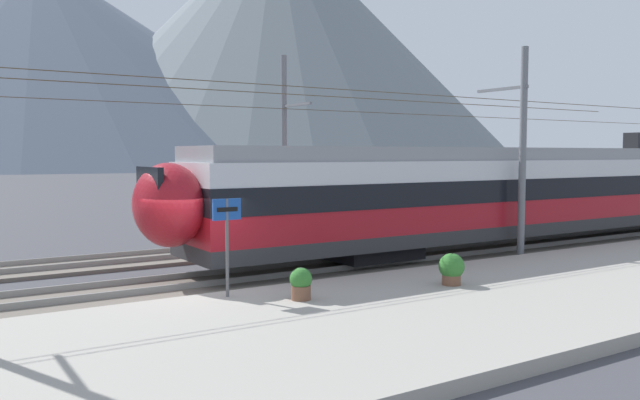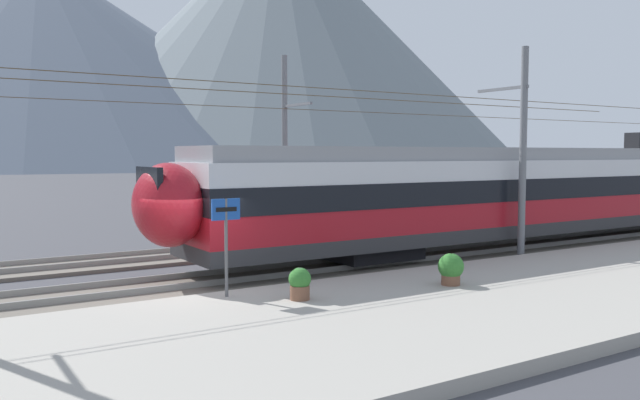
% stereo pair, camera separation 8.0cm
% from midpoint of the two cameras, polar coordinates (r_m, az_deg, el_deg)
% --- Properties ---
extents(ground_plane, '(400.00, 400.00, 0.00)m').
position_cam_midpoint_polar(ground_plane, '(16.61, -10.57, -8.62)').
color(ground_plane, '#424247').
extents(platform_slab, '(120.00, 7.57, 0.29)m').
position_cam_midpoint_polar(platform_slab, '(12.73, -3.01, -11.85)').
color(platform_slab, '#A39E93').
rests_on(platform_slab, ground).
extents(track_near, '(120.00, 3.00, 0.28)m').
position_cam_midpoint_polar(track_near, '(18.06, -12.49, -7.40)').
color(track_near, '#6B6359').
rests_on(track_near, ground).
extents(track_far, '(120.00, 3.00, 0.28)m').
position_cam_midpoint_polar(track_far, '(22.62, -16.73, -5.15)').
color(track_far, '#6B6359').
rests_on(track_far, ground).
extents(train_near_platform, '(33.37, 3.02, 4.27)m').
position_cam_midpoint_polar(train_near_platform, '(27.38, 19.98, 0.92)').
color(train_near_platform, '#2D2D30').
rests_on(train_near_platform, track_near).
extents(train_far_track, '(31.75, 3.03, 4.27)m').
position_cam_midpoint_polar(train_far_track, '(41.55, 26.30, 1.75)').
color(train_far_track, '#2D2D30').
rests_on(train_far_track, track_far).
extents(catenary_mast_mid, '(49.01, 2.21, 7.19)m').
position_cam_midpoint_polar(catenary_mast_mid, '(22.92, 17.01, 4.39)').
color(catenary_mast_mid, slate).
rests_on(catenary_mast_mid, ground).
extents(catenary_mast_far_side, '(49.01, 2.25, 7.66)m').
position_cam_midpoint_polar(catenary_mast_far_side, '(26.76, -3.10, 4.87)').
color(catenary_mast_far_side, slate).
rests_on(catenary_mast_far_side, ground).
extents(platform_sign, '(0.70, 0.08, 2.31)m').
position_cam_midpoint_polar(platform_sign, '(15.24, -8.34, -2.19)').
color(platform_sign, '#59595B').
rests_on(platform_sign, platform_slab).
extents(potted_plant_platform_edge, '(0.52, 0.52, 0.74)m').
position_cam_midpoint_polar(potted_plant_platform_edge, '(14.97, -1.85, -7.26)').
color(potted_plant_platform_edge, brown).
rests_on(potted_plant_platform_edge, platform_slab).
extents(potted_plant_by_shelter, '(0.66, 0.66, 0.81)m').
position_cam_midpoint_polar(potted_plant_by_shelter, '(16.94, 11.37, -5.85)').
color(potted_plant_by_shelter, brown).
rests_on(potted_plant_by_shelter, platform_slab).
extents(mountain_central_peak, '(201.21, 201.21, 64.54)m').
position_cam_midpoint_polar(mountain_central_peak, '(224.81, -23.50, 11.10)').
color(mountain_central_peak, '#515B6B').
rests_on(mountain_central_peak, ground).
extents(mountain_right_ridge, '(153.29, 153.29, 79.03)m').
position_cam_midpoint_polar(mountain_right_ridge, '(214.48, -3.86, 13.74)').
color(mountain_right_ridge, slate).
rests_on(mountain_right_ridge, ground).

